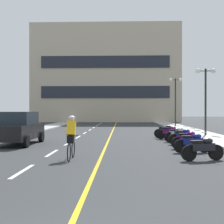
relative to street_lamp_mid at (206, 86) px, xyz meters
name	(u,v)px	position (x,y,z in m)	size (l,w,h in m)	color
ground_plane	(108,134)	(-7.18, 2.11, -3.68)	(140.00, 140.00, 0.00)	#2D3033
curb_left	(31,131)	(-14.38, 5.11, -3.62)	(2.40, 72.00, 0.12)	#A8A8A3
curb_right	(190,131)	(0.02, 5.11, -3.62)	(2.40, 72.00, 0.12)	#A8A8A3
lane_dash_1	(22,171)	(-9.18, -12.89, -3.68)	(0.14, 2.20, 0.01)	silver
lane_dash_2	(52,153)	(-9.18, -8.89, -3.68)	(0.14, 2.20, 0.01)	silver
lane_dash_3	(68,143)	(-9.18, -4.89, -3.68)	(0.14, 2.20, 0.01)	silver
lane_dash_4	(78,137)	(-9.18, -0.89, -3.68)	(0.14, 2.20, 0.01)	silver
lane_dash_5	(85,133)	(-9.18, 3.11, -3.68)	(0.14, 2.20, 0.01)	silver
lane_dash_6	(90,130)	(-9.18, 7.11, -3.68)	(0.14, 2.20, 0.01)	silver
lane_dash_7	(94,128)	(-9.18, 11.11, -3.68)	(0.14, 2.20, 0.01)	silver
lane_dash_8	(97,126)	(-9.18, 15.11, -3.68)	(0.14, 2.20, 0.01)	silver
lane_dash_9	(99,124)	(-9.18, 19.11, -3.68)	(0.14, 2.20, 0.01)	silver
lane_dash_10	(101,123)	(-9.18, 23.11, -3.68)	(0.14, 2.20, 0.01)	silver
lane_dash_11	(103,122)	(-9.18, 27.11, -3.68)	(0.14, 2.20, 0.01)	silver
centre_line_yellow	(112,131)	(-6.93, 5.11, -3.68)	(0.12, 66.00, 0.01)	gold
office_building	(106,74)	(-8.75, 29.34, 4.36)	(24.45, 6.58, 16.09)	#BCAD93
street_lamp_mid	(206,86)	(0.00, 0.00, 0.00)	(1.46, 0.36, 4.83)	black
street_lamp_far	(175,91)	(-0.01, 12.28, 0.37)	(1.46, 0.36, 5.42)	black
parked_car_near	(19,128)	(-11.78, -5.57, -2.77)	(1.96, 4.22, 1.82)	black
motorcycle_2	(203,148)	(-3.05, -10.74, -3.21)	(1.68, 0.66, 0.92)	black
motorcycle_3	(193,142)	(-2.94, -8.62, -3.21)	(1.70, 0.60, 0.92)	black
motorcycle_4	(188,139)	(-2.84, -7.15, -3.21)	(1.66, 0.73, 0.92)	black
motorcycle_5	(183,136)	(-2.68, -5.32, -3.21)	(1.68, 0.68, 0.92)	black
motorcycle_6	(178,134)	(-2.74, -3.90, -3.21)	(1.65, 0.76, 0.92)	black
motorcycle_7	(170,132)	(-2.96, -2.35, -3.21)	(1.70, 0.60, 0.92)	black
motorcycle_8	(166,131)	(-3.01, -0.87, -3.21)	(1.65, 0.76, 0.92)	black
cyclist_rider	(71,136)	(-8.04, -10.60, -2.80)	(0.42, 1.77, 1.71)	black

